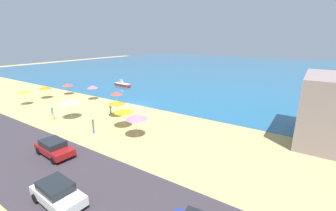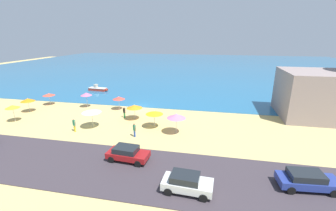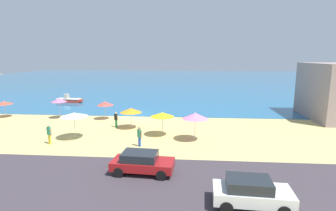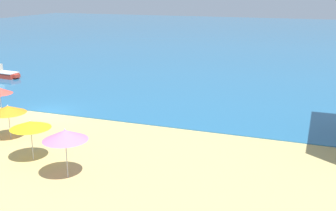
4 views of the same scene
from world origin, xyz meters
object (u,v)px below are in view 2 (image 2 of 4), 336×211
Objects in this scene: beach_umbrella_1 at (176,116)px; parked_car_3 at (128,153)px; bather_1 at (74,124)px; parked_car_4 at (307,180)px; beach_umbrella_6 at (91,111)px; beach_umbrella_4 at (86,94)px; beach_umbrella_7 at (154,113)px; beach_umbrella_3 at (49,94)px; skiff_nearshore at (98,89)px; beach_umbrella_8 at (119,98)px; beach_umbrella_0 at (134,106)px; beach_umbrella_5 at (28,100)px; beach_umbrella_2 at (12,107)px; parked_car_0 at (187,183)px; bather_0 at (124,112)px; bather_2 at (134,129)px.

parked_car_3 is at bearing -116.54° from beach_umbrella_1.
parked_car_4 is at bearing -14.49° from bather_1.
beach_umbrella_6 reaches higher than parked_car_4.
beach_umbrella_4 is 14.81m from beach_umbrella_7.
beach_umbrella_3 reaches higher than skiff_nearshore.
beach_umbrella_8 is 27.60m from parked_car_4.
beach_umbrella_0 is 0.49× the size of parked_car_4.
beach_umbrella_6 is (13.24, -3.91, 0.33)m from beach_umbrella_5.
beach_umbrella_2 is 4.32m from beach_umbrella_5.
beach_umbrella_0 reaches higher than skiff_nearshore.
beach_umbrella_1 is at bearing 103.75° from parked_car_0.
beach_umbrella_8 is at bearing 123.55° from bather_0.
beach_umbrella_6 is 5.31m from bather_0.
beach_umbrella_2 is 1.06× the size of beach_umbrella_7.
beach_umbrella_3 is at bearing 163.10° from beach_umbrella_7.
beach_umbrella_5 is 12.95m from bather_1.
beach_umbrella_1 is at bearing -17.58° from beach_umbrella_3.
beach_umbrella_2 is 0.54× the size of parked_car_4.
beach_umbrella_3 is 0.89× the size of beach_umbrella_7.
beach_umbrella_4 reaches higher than beach_umbrella_7.
beach_umbrella_3 is 0.48× the size of skiff_nearshore.
beach_umbrella_0 is 1.07× the size of beach_umbrella_3.
beach_umbrella_1 is 9.44m from bather_0.
beach_umbrella_6 is at bearing 45.97° from bather_1.
beach_umbrella_1 is 23.03m from beach_umbrella_2.
beach_umbrella_5 is at bearing -178.30° from bather_0.
beach_umbrella_2 is 0.63× the size of parked_car_0.
beach_umbrella_6 is at bearing -55.52° from beach_umbrella_4.
beach_umbrella_2 is 1.10× the size of beach_umbrella_5.
bather_0 is at bearing 17.43° from beach_umbrella_2.
bather_2 reaches higher than parked_car_0.
beach_umbrella_8 is 0.49× the size of parked_car_4.
beach_umbrella_0 is at bearing 146.31° from beach_umbrella_7.
bather_2 is at bearing 158.88° from parked_car_4.
beach_umbrella_7 is at bearing 62.80° from bather_2.
beach_umbrella_5 is 15.74m from skiff_nearshore.
beach_umbrella_0 is 0.96× the size of beach_umbrella_7.
beach_umbrella_8 reaches higher than parked_car_3.
beach_umbrella_3 is 12.99m from beach_umbrella_8.
parked_car_4 is (22.98, -7.99, -1.49)m from beach_umbrella_6.
beach_umbrella_0 is 17.45m from beach_umbrella_3.
bather_2 reaches higher than skiff_nearshore.
beach_umbrella_6 is (12.60, -7.88, 0.44)m from beach_umbrella_3.
beach_umbrella_4 is 5.81m from beach_umbrella_8.
beach_umbrella_5 is 0.96× the size of beach_umbrella_7.
beach_umbrella_4 reaches higher than beach_umbrella_3.
beach_umbrella_7 reaches higher than beach_umbrella_5.
beach_umbrella_6 reaches higher than bather_1.
beach_umbrella_4 is (-9.83, 3.88, 0.34)m from beach_umbrella_0.
beach_umbrella_2 is 8.11m from beach_umbrella_3.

